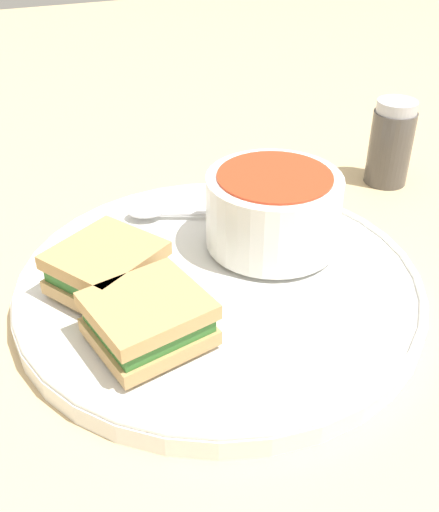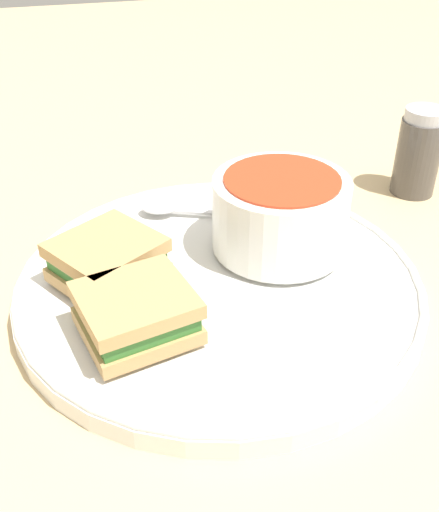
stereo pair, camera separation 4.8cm
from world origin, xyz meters
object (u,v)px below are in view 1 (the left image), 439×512
at_px(soup_bowl, 273,209).
at_px(salt_shaker, 391,143).
at_px(sandwich_half_near, 107,267).
at_px(spoon, 154,212).
at_px(sandwich_half_far, 148,319).

bearing_deg(soup_bowl, salt_shaker, -63.78).
bearing_deg(sandwich_half_near, soup_bowl, -86.63).
bearing_deg(sandwich_half_near, salt_shaker, -73.20).
bearing_deg(soup_bowl, spoon, 44.33).
distance_m(soup_bowl, spoon, 0.12).
bearing_deg(sandwich_half_far, soup_bowl, -59.33).
bearing_deg(soup_bowl, sandwich_half_near, 93.37).
distance_m(spoon, sandwich_half_far, 0.17).
relative_size(soup_bowl, sandwich_half_far, 1.28).
bearing_deg(salt_shaker, spoon, 91.90).
relative_size(sandwich_half_far, salt_shaker, 0.97).
bearing_deg(salt_shaker, soup_bowl, 116.22).
distance_m(sandwich_half_near, sandwich_half_far, 0.07).
relative_size(spoon, salt_shaker, 1.18).
relative_size(soup_bowl, spoon, 1.05).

